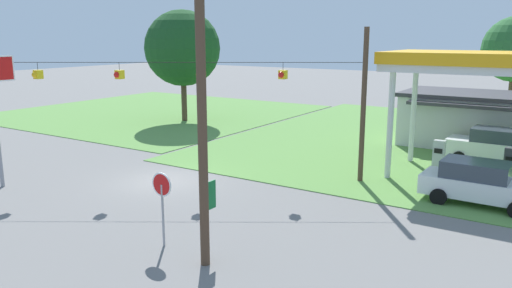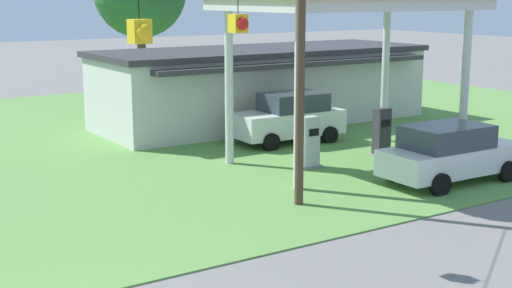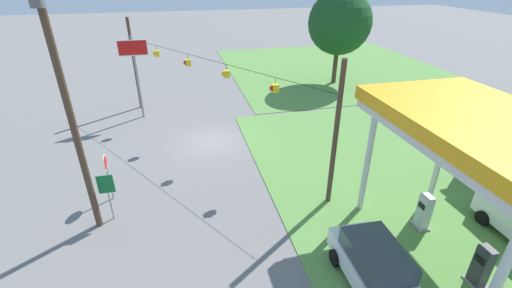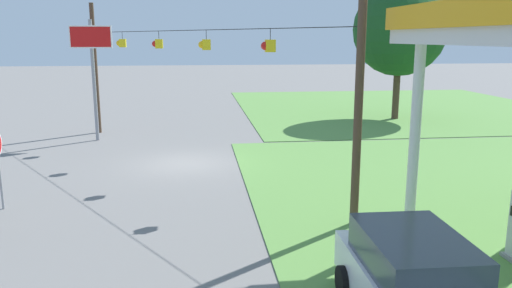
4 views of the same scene
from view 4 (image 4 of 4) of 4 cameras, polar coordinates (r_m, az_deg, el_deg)
ground_plane at (r=21.74m, az=-8.14°, el=-2.24°), size 160.00×160.00×0.00m
grass_verge_opposite_corner at (r=40.49m, az=15.68°, el=4.07°), size 24.00×24.00×0.04m
car_at_pumps_front at (r=9.80m, az=17.86°, el=-15.11°), size 4.70×2.19×1.81m
stop_sign_overhead at (r=27.21m, az=-18.24°, el=9.58°), size 0.22×2.11×6.23m
signal_span_gantry at (r=21.12m, az=-8.50°, el=8.21°), size 15.99×10.24×7.19m
tree_west_verge at (r=34.22m, az=16.11°, el=12.45°), size 5.98×5.98×8.84m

